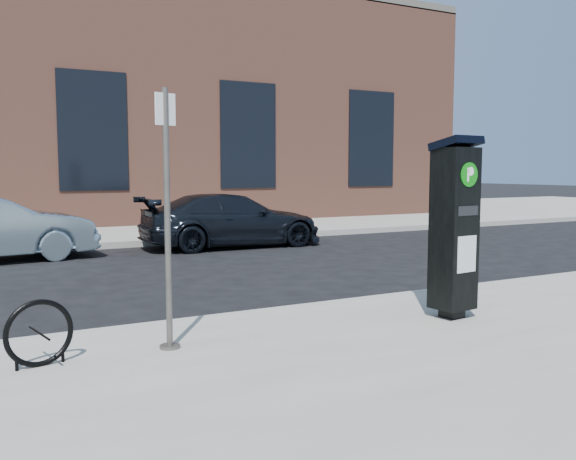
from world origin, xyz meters
TOP-DOWN VIEW (x-y plane):
  - ground at (0.00, 0.00)m, footprint 120.00×120.00m
  - sidewalk_far at (0.00, 14.00)m, footprint 60.00×12.00m
  - curb_near at (0.00, -0.02)m, footprint 60.00×0.12m
  - curb_far at (0.00, 8.02)m, footprint 60.00×0.12m
  - building at (-0.00, 17.00)m, footprint 28.00×10.05m
  - parking_kiosk at (1.54, -1.39)m, footprint 0.52×0.47m
  - sign_pole at (-1.75, -1.04)m, footprint 0.21×0.20m
  - bike_rack at (-2.92, -1.04)m, footprint 0.60×0.17m
  - car_dark at (2.29, 6.99)m, footprint 4.50×1.95m

SIDE VIEW (x-z plane):
  - ground at x=0.00m, z-range 0.00..0.00m
  - sidewalk_far at x=0.00m, z-range 0.00..0.15m
  - curb_near at x=0.00m, z-range -0.01..0.15m
  - curb_far at x=0.00m, z-range -0.01..0.15m
  - bike_rack at x=-2.92m, z-range 0.14..0.74m
  - car_dark at x=2.29m, z-range 0.00..1.29m
  - parking_kiosk at x=1.54m, z-range 0.18..2.28m
  - sign_pole at x=-1.75m, z-range 0.14..2.63m
  - building at x=0.00m, z-range 0.02..8.27m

